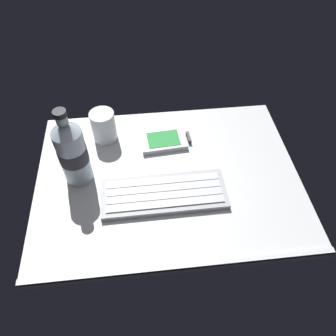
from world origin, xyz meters
The scene contains 5 objects.
ground_plane centered at (0.00, -0.23, -0.99)cm, with size 64.00×48.00×2.80cm.
keyboard centered at (-1.56, -5.84, 0.81)cm, with size 29.08×11.21×1.70cm.
handheld_device centered at (0.66, 11.51, 0.73)cm, with size 13.20×8.49×1.50cm.
juice_cup centered at (-15.37, 15.08, 3.91)cm, with size 6.40×6.40×8.50cm.
water_bottle centered at (-21.42, 1.95, 9.01)cm, with size 6.73×6.73×20.80cm.
Camera 1 is at (-5.45, -50.35, 62.84)cm, focal length 35.11 mm.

